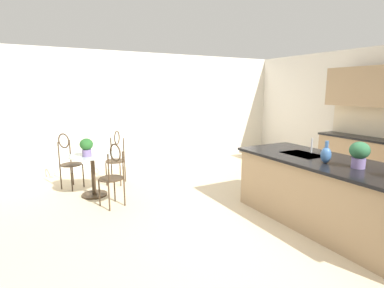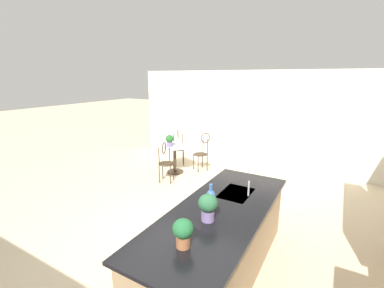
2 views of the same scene
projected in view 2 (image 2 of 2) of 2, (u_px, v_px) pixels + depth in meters
ground_plane at (177, 240)px, 4.15m from camera, size 40.00×40.00×0.00m
wall_left_window at (259, 119)px, 7.37m from camera, size 0.12×7.80×2.70m
kitchen_island at (219, 241)px, 3.37m from camera, size 2.80×1.06×0.92m
bistro_table at (175, 156)px, 6.98m from camera, size 0.80×0.80×0.74m
chair_near_window at (202, 150)px, 7.13m from camera, size 0.53×0.53×1.04m
chair_by_island at (165, 160)px, 6.28m from camera, size 0.52×0.48×1.04m
chair_toward_desk at (178, 145)px, 7.65m from camera, size 0.53×0.53×1.04m
sink_faucet at (249, 188)px, 3.60m from camera, size 0.02×0.02×0.22m
potted_plant_on_table at (170, 140)px, 6.82m from camera, size 0.22×0.22×0.31m
potted_plant_counter_far at (183, 231)px, 2.50m from camera, size 0.21×0.21×0.29m
potted_plant_counter_near at (208, 206)px, 2.96m from camera, size 0.23×0.23×0.32m
vase_on_counter at (211, 197)px, 3.34m from camera, size 0.13×0.13×0.29m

